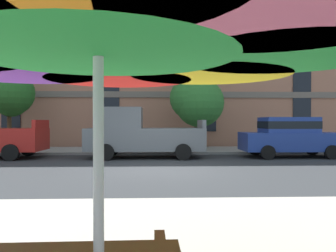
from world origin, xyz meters
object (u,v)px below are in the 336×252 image
(patio_umbrella, at_px, (98,6))
(street_tree_left, at_px, (11,95))
(pickup_gray, at_px, (140,134))
(street_tree_middle, at_px, (196,100))
(sedan_blue, at_px, (290,136))

(patio_umbrella, bearing_deg, street_tree_left, 114.61)
(pickup_gray, xyz_separation_m, patio_umbrella, (0.37, -12.70, 1.20))
(pickup_gray, bearing_deg, street_tree_middle, 48.51)
(pickup_gray, relative_size, sedan_blue, 1.16)
(sedan_blue, relative_size, street_tree_left, 1.03)
(street_tree_middle, distance_m, patio_umbrella, 16.12)
(street_tree_left, distance_m, patio_umbrella, 17.68)
(pickup_gray, relative_size, street_tree_middle, 1.28)
(pickup_gray, height_order, sedan_blue, pickup_gray)
(sedan_blue, relative_size, patio_umbrella, 1.31)
(street_tree_left, bearing_deg, pickup_gray, -25.66)
(pickup_gray, bearing_deg, sedan_blue, -0.00)
(sedan_blue, height_order, street_tree_middle, street_tree_middle)
(sedan_blue, distance_m, street_tree_middle, 5.31)
(street_tree_middle, bearing_deg, patio_umbrella, -98.83)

